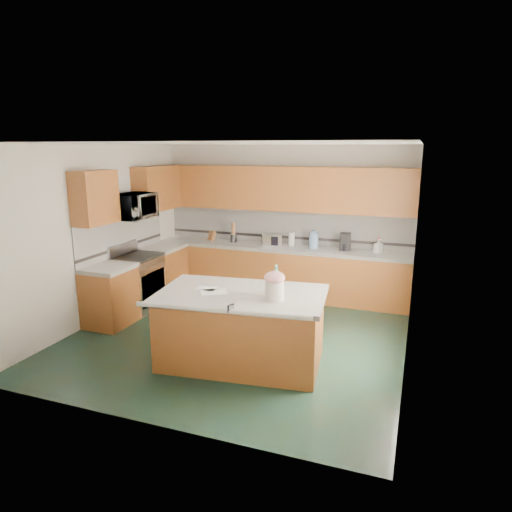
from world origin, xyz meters
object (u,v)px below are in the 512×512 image
at_px(toaster_oven, 272,240).
at_px(coffee_maker, 345,242).
at_px(knife_block, 212,236).
at_px(treat_jar, 274,290).
at_px(soap_bottle_island, 276,280).
at_px(island_base, 242,330).
at_px(island_top, 241,295).

bearing_deg(toaster_oven, coffee_maker, -19.61).
relative_size(knife_block, coffee_maker, 0.64).
distance_m(treat_jar, knife_block, 3.64).
relative_size(soap_bottle_island, knife_block, 1.94).
height_order(island_base, coffee_maker, coffee_maker).
xyz_separation_m(island_top, toaster_oven, (-0.52, 2.79, 0.13)).
height_order(soap_bottle_island, toaster_oven, soap_bottle_island).
bearing_deg(island_base, knife_block, 115.00).
bearing_deg(toaster_oven, island_top, -100.41).
relative_size(island_base, treat_jar, 8.33).
bearing_deg(coffee_maker, island_base, -107.97).
bearing_deg(knife_block, soap_bottle_island, -32.79).
relative_size(island_top, treat_jar, 8.76).
bearing_deg(island_top, toaster_oven, 93.83).
relative_size(treat_jar, knife_block, 1.22).
distance_m(treat_jar, coffee_maker, 2.97).
bearing_deg(coffee_maker, soap_bottle_island, -99.77).
xyz_separation_m(treat_jar, knife_block, (-2.18, 2.92, -0.02)).
bearing_deg(island_base, coffee_maker, 67.36).
height_order(island_base, island_top, island_top).
height_order(soap_bottle_island, coffee_maker, soap_bottle_island).
height_order(knife_block, toaster_oven, same).
relative_size(treat_jar, coffee_maker, 0.78).
distance_m(island_top, treat_jar, 0.51).
xyz_separation_m(island_base, coffee_maker, (0.81, 2.82, 0.64)).
xyz_separation_m(island_top, soap_bottle_island, (0.43, 0.05, 0.21)).
distance_m(island_top, coffee_maker, 2.93).
bearing_deg(toaster_oven, island_base, -100.41).
distance_m(island_top, soap_bottle_island, 0.48).
distance_m(soap_bottle_island, toaster_oven, 2.89).
bearing_deg(island_base, island_top, 0.00).
distance_m(island_base, toaster_oven, 2.89).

